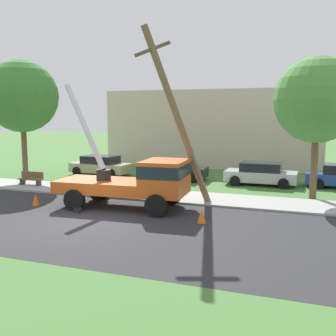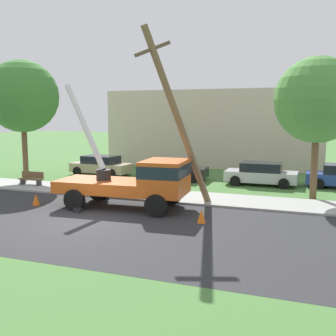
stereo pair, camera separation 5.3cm
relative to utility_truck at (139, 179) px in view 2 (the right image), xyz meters
name	(u,v)px [view 2 (the right image)]	position (x,y,z in m)	size (l,w,h in m)	color
ground_plane	(176,178)	(-1.27, 9.10, -1.41)	(120.00, 120.00, 0.00)	#477538
road_asphalt	(83,222)	(-1.27, -2.90, -1.40)	(80.00, 8.87, 0.01)	#2B2B2D
sidewalk_strip	(140,194)	(-1.27, 3.02, -1.36)	(80.00, 2.97, 0.10)	#9E9E99
utility_truck	(139,179)	(0.00, 0.00, 0.00)	(6.90, 3.21, 5.98)	#C65119
leaning_utility_pole	(177,117)	(1.56, 1.01, 2.90)	(2.99, 3.04, 8.44)	brown
traffic_cone_ahead	(201,216)	(3.44, -1.39, -1.13)	(0.36, 0.36, 0.56)	orange
traffic_cone_behind	(36,199)	(-5.05, -1.05, -1.13)	(0.36, 0.36, 0.56)	orange
parked_sedan_tan	(101,165)	(-6.85, 8.57, -0.70)	(4.51, 2.21, 1.42)	tan
parked_sedan_black	(174,169)	(-1.14, 8.48, -0.70)	(4.47, 2.13, 1.42)	black
parked_sedan_silver	(261,174)	(4.65, 8.40, -0.70)	(4.42, 2.05, 1.42)	#B7B7BF
park_bench	(31,179)	(-8.63, 3.08, -0.95)	(1.60, 0.45, 0.90)	brown
roadside_tree_near	(22,97)	(-10.67, 5.08, 4.17)	(4.78, 4.78, 7.99)	brown
roadside_tree_far	(318,100)	(7.73, 5.11, 3.73)	(4.40, 4.40, 7.36)	brown
lowrise_building_backdrop	(216,128)	(-0.45, 17.56, 1.79)	(18.00, 6.00, 6.40)	beige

